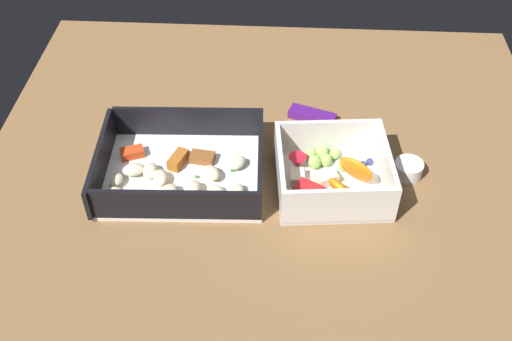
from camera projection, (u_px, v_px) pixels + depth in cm
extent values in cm
cube|color=brown|center=(269.00, 189.00, 82.47)|extent=(80.00, 80.00, 2.00)
cube|color=white|center=(182.00, 174.00, 82.66)|extent=(22.38, 17.55, 0.60)
cube|color=black|center=(101.00, 159.00, 80.98)|extent=(1.26, 16.72, 4.61)
cube|color=black|center=(260.00, 161.00, 80.71)|extent=(1.26, 16.72, 4.61)
cube|color=black|center=(187.00, 121.00, 86.63)|extent=(20.55, 1.41, 4.61)
cube|color=black|center=(174.00, 205.00, 75.07)|extent=(20.55, 1.41, 4.61)
ellipsoid|color=beige|center=(116.00, 194.00, 78.17)|extent=(3.49, 3.24, 1.43)
ellipsoid|color=beige|center=(160.00, 178.00, 80.32)|extent=(2.59, 3.23, 1.43)
ellipsoid|color=beige|center=(168.00, 192.00, 78.49)|extent=(3.23, 3.48, 1.43)
ellipsoid|color=beige|center=(134.00, 168.00, 81.54)|extent=(3.44, 2.87, 1.48)
ellipsoid|color=beige|center=(116.00, 180.00, 80.19)|extent=(2.15, 2.70, 1.20)
ellipsoid|color=beige|center=(151.00, 169.00, 81.59)|extent=(2.09, 2.85, 1.36)
ellipsoid|color=beige|center=(215.00, 190.00, 79.14)|extent=(2.17, 1.63, 1.01)
ellipsoid|color=beige|center=(238.00, 163.00, 82.49)|extent=(3.04, 3.24, 1.33)
ellipsoid|color=beige|center=(211.00, 175.00, 80.65)|extent=(3.26, 3.50, 1.43)
ellipsoid|color=beige|center=(193.00, 189.00, 78.83)|extent=(2.42, 3.15, 1.44)
ellipsoid|color=beige|center=(206.00, 202.00, 77.39)|extent=(2.81, 2.77, 1.16)
ellipsoid|color=beige|center=(238.00, 190.00, 78.90)|extent=(1.81, 2.45, 1.16)
cube|color=#AD5B1E|center=(178.00, 160.00, 83.14)|extent=(2.72, 3.79, 1.53)
cube|color=brown|center=(203.00, 158.00, 83.72)|extent=(3.50, 2.40, 1.18)
cube|color=red|center=(132.00, 153.00, 84.44)|extent=(3.62, 2.85, 1.15)
cube|color=#387A33|center=(162.00, 172.00, 82.42)|extent=(0.60, 0.40, 0.20)
cube|color=#387A33|center=(197.00, 178.00, 81.52)|extent=(0.60, 0.40, 0.20)
cube|color=#387A33|center=(233.00, 171.00, 82.55)|extent=(0.60, 0.40, 0.20)
cube|color=white|center=(331.00, 185.00, 81.13)|extent=(15.63, 14.79, 0.60)
cube|color=white|center=(280.00, 170.00, 78.85)|extent=(1.89, 13.47, 5.40)
cube|color=white|center=(386.00, 168.00, 79.24)|extent=(1.89, 13.47, 5.40)
cube|color=white|center=(327.00, 137.00, 83.66)|extent=(13.21, 1.86, 5.40)
cube|color=white|center=(340.00, 206.00, 74.43)|extent=(13.21, 1.86, 5.40)
ellipsoid|color=orange|center=(356.00, 169.00, 79.10)|extent=(5.82, 5.30, 5.09)
ellipsoid|color=orange|center=(341.00, 189.00, 77.11)|extent=(5.03, 5.13, 4.17)
cube|color=red|center=(308.00, 193.00, 78.35)|extent=(4.15, 3.82, 2.01)
cube|color=#F4EACC|center=(326.00, 177.00, 80.68)|extent=(3.35, 3.04, 1.63)
cube|color=#F4EACC|center=(297.00, 178.00, 80.66)|extent=(1.93, 2.53, 1.49)
sphere|color=#9ECC60|center=(314.00, 162.00, 82.54)|extent=(1.88, 1.88, 1.88)
sphere|color=#9ECC60|center=(345.00, 165.00, 82.18)|extent=(1.78, 1.78, 1.78)
sphere|color=#9ECC60|center=(322.00, 153.00, 84.01)|extent=(1.75, 1.75, 1.75)
sphere|color=#9ECC60|center=(335.00, 154.00, 83.97)|extent=(1.55, 1.55, 1.55)
sphere|color=#9ECC60|center=(311.00, 154.00, 83.90)|extent=(1.58, 1.58, 1.58)
sphere|color=#9ECC60|center=(326.00, 160.00, 82.96)|extent=(1.73, 1.73, 1.73)
cone|color=red|center=(297.00, 162.00, 82.50)|extent=(2.45, 2.45, 1.96)
sphere|color=navy|center=(370.00, 162.00, 83.23)|extent=(1.04, 1.04, 1.04)
sphere|color=navy|center=(363.00, 164.00, 82.98)|extent=(0.92, 0.92, 0.92)
sphere|color=navy|center=(345.00, 160.00, 83.54)|extent=(0.93, 0.93, 0.93)
cube|color=#51197A|center=(312.00, 116.00, 91.18)|extent=(7.40, 4.63, 1.20)
cylinder|color=white|center=(408.00, 169.00, 82.25)|extent=(3.87, 3.87, 2.14)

